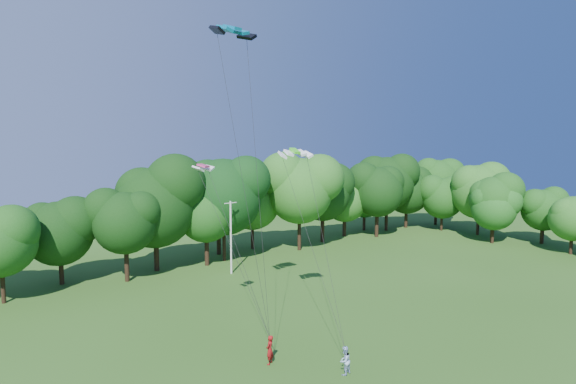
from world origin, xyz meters
TOP-DOWN VIEW (x-y plane):
  - utility_pole at (3.45, 29.32)m, footprint 1.58×0.29m
  - kite_flyer_left at (-4.47, 10.15)m, footprint 0.82×0.74m
  - kite_flyer_right at (-1.52, 6.38)m, footprint 0.98×0.83m
  - kite_teal at (-5.21, 13.14)m, footprint 3.05×1.68m
  - kite_green at (0.33, 13.86)m, footprint 2.65×1.68m
  - kite_pink at (-5.89, 16.27)m, footprint 1.78×1.37m
  - tree_back_center at (5.43, 34.57)m, footprint 10.06×10.06m
  - tree_back_east at (33.21, 38.38)m, footprint 7.27×7.27m
  - tree_flank_east at (40.69, 20.63)m, footprint 6.65×6.65m

SIDE VIEW (x-z plane):
  - kite_flyer_right at x=-1.52m, z-range 0.00..1.75m
  - kite_flyer_left at x=-4.47m, z-range 0.00..1.88m
  - utility_pole at x=3.45m, z-range 0.12..8.05m
  - tree_flank_east at x=40.69m, z-range 1.20..10.88m
  - tree_back_east at x=33.21m, z-range 1.32..11.89m
  - tree_back_center at x=5.43m, z-range 1.82..16.45m
  - kite_pink at x=-5.89m, z-range 12.33..12.60m
  - kite_green at x=0.33m, z-range 13.25..13.71m
  - kite_teal at x=-5.21m, z-range 21.02..21.57m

